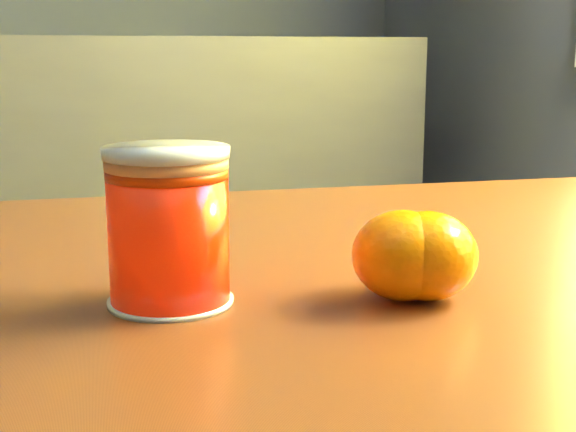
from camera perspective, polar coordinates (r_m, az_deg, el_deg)
name	(u,v)px	position (r m, az deg, el deg)	size (l,w,h in m)	color
table	(355,393)	(0.60, 4.78, -12.44)	(1.02, 0.75, 0.72)	brown
juice_glass	(169,227)	(0.49, -8.49, -0.80)	(0.08, 0.08, 0.09)	#FF2105
orange_front	(403,255)	(0.50, 8.18, -2.78)	(0.06, 0.06, 0.06)	orange
orange_back	(427,256)	(0.50, 9.84, -2.80)	(0.06, 0.06, 0.06)	orange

